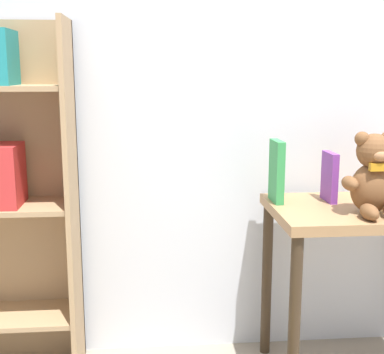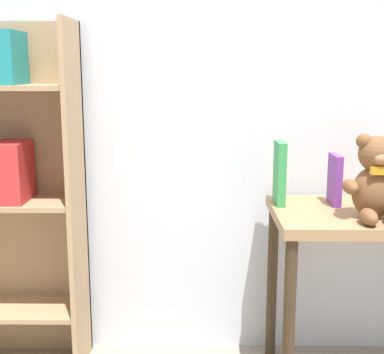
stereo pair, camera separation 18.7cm
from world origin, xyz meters
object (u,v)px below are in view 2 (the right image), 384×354
(display_table, at_px, (366,241))
(teddy_bear, at_px, (376,181))
(book_standing_purple, at_px, (335,180))
(book_standing_green, at_px, (280,173))

(display_table, bearing_deg, teddy_bear, -97.52)
(display_table, xyz_separation_m, book_standing_purple, (-0.10, 0.09, 0.20))
(teddy_bear, bearing_deg, book_standing_purple, 114.77)
(teddy_bear, distance_m, book_standing_green, 0.34)
(book_standing_purple, bearing_deg, book_standing_green, 175.78)
(display_table, distance_m, teddy_bear, 0.25)
(teddy_bear, distance_m, book_standing_purple, 0.21)
(teddy_bear, bearing_deg, book_standing_green, 145.34)
(teddy_bear, relative_size, book_standing_green, 1.22)
(display_table, height_order, teddy_bear, teddy_bear)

